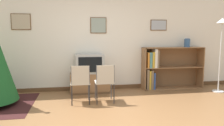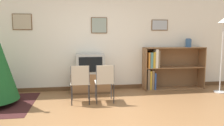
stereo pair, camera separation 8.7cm
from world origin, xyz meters
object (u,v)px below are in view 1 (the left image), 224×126
Objects in this scene: tv_console at (90,82)px; bookshelf at (162,68)px; folding_chair_right at (105,81)px; vase at (187,43)px; television at (90,64)px; folding_chair_left at (80,82)px; standing_lamp at (222,36)px.

bookshelf is at bearing 2.28° from tv_console.
folding_chair_right is 1.95m from bookshelf.
bookshelf is (1.69, 0.98, 0.09)m from folding_chair_right.
television is at bearing -178.24° from vase.
vase is (2.37, 0.98, 0.75)m from folding_chair_right.
folding_chair_left is 3.13m from vase.
folding_chair_left is at bearing -161.14° from vase.
tv_console is at bearing -177.72° from bookshelf.
bookshelf reaches higher than television.
folding_chair_right is 2.67m from vase.
standing_lamp is (3.21, -0.50, 0.68)m from television.
bookshelf reaches higher than folding_chair_right.
vase is at bearing 1.71° from tv_console.
standing_lamp is at bearing 6.61° from folding_chair_left.
folding_chair_right is (0.26, -0.91, 0.22)m from tv_console.
television is 3.32m from standing_lamp.
folding_chair_right is at bearing 0.00° from folding_chair_left.
vase reaches higher than bookshelf.
folding_chair_left is at bearing 180.00° from folding_chair_right.
standing_lamp reaches higher than television.
bookshelf reaches higher than tv_console.
folding_chair_right is at bearing -157.44° from vase.
tv_console is at bearing 171.09° from standing_lamp.
tv_console is 3.45m from standing_lamp.
television is 0.37× the size of standing_lamp.
folding_chair_right is (0.51, 0.00, 0.00)m from folding_chair_left.
folding_chair_right is at bearing -74.16° from television.
tv_console is 0.48m from television.
bookshelf is (1.94, 0.08, 0.31)m from tv_console.
television reaches higher than folding_chair_right.
bookshelf is 1.63m from standing_lamp.
tv_console is 1.97m from bookshelf.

